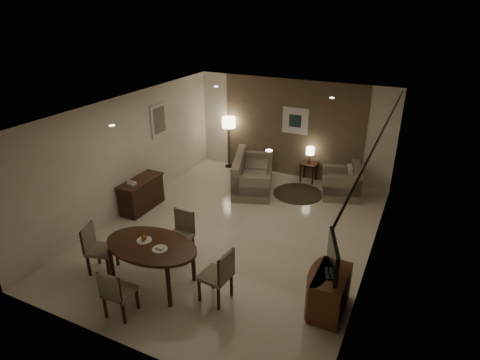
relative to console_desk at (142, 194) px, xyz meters
The scene contains 31 objects.
room_shell 2.70m from the console_desk, ahead, with size 5.50×7.00×2.70m.
taupe_accent 4.39m from the console_desk, 54.45° to the left, with size 3.96×0.03×2.70m, color brown.
curtain_wall 5.26m from the console_desk, ahead, with size 0.08×6.70×2.58m, color beige, non-canonical shape.
curtain_rod 5.64m from the console_desk, ahead, with size 0.03×0.03×6.80m, color black.
art_back_frame 4.49m from the console_desk, 53.18° to the left, with size 0.72×0.03×0.72m, color silver.
art_back_canvas 4.48m from the console_desk, 53.06° to the left, with size 0.34×0.01×0.34m, color #1A3027.
art_left_frame 1.92m from the console_desk, 100.85° to the left, with size 0.03×0.60×0.80m, color silver.
art_left_canvas 1.91m from the console_desk, 100.16° to the left, with size 0.01×0.46×0.64m, color gray.
downlight_nl 3.12m from the console_desk, 58.80° to the right, with size 0.10×0.10×0.01m, color white.
downlight_nr 4.87m from the console_desk, 24.83° to the right, with size 0.10×0.10×0.01m, color white.
downlight_fl 3.12m from the console_desk, 58.80° to the left, with size 0.10×0.10×0.01m, color white.
downlight_fr 4.87m from the console_desk, 24.83° to the left, with size 0.10×0.10×0.01m, color white.
console_desk is the anchor object (origin of this frame).
telephone 0.52m from the console_desk, 90.00° to the right, with size 0.20×0.14×0.09m, color white, non-canonical shape.
tv_cabinet 5.11m from the console_desk, 17.05° to the right, with size 0.48×0.90×0.70m, color brown, non-canonical shape.
flat_tv 5.14m from the console_desk, 17.12° to the right, with size 0.06×0.88×0.60m, color black, non-canonical shape.
dining_table 2.90m from the console_desk, 47.99° to the right, with size 1.70×1.06×0.80m, color #402514, non-canonical shape.
chair_near 3.56m from the console_desk, 57.18° to the right, with size 0.43×0.43×0.88m, color gray, non-canonical shape.
chair_far 2.33m from the console_desk, 34.36° to the right, with size 0.46×0.46×0.94m, color gray, non-canonical shape.
chair_left 2.43m from the console_desk, 68.81° to the right, with size 0.45×0.45×0.92m, color gray, non-canonical shape.
chair_right 3.72m from the console_desk, 33.31° to the right, with size 0.46×0.46×0.96m, color gray, non-canonical shape.
plate_a 2.78m from the console_desk, 50.08° to the right, with size 0.26×0.26×0.02m, color white.
plate_b 3.12m from the console_desk, 45.58° to the right, with size 0.26×0.26×0.02m, color white.
fruit_apple 2.79m from the console_desk, 50.08° to the right, with size 0.09×0.09×0.09m, color #B95115.
napkin 3.12m from the console_desk, 45.58° to the right, with size 0.12×0.08×0.03m, color white.
round_rug 3.93m from the console_desk, 37.19° to the left, with size 1.28×1.28×0.01m, color #393020.
sofa 2.92m from the console_desk, 49.05° to the left, with size 0.94×1.89×0.89m, color gray, non-canonical shape.
armchair 4.94m from the console_desk, 33.68° to the left, with size 0.95×0.90×0.84m, color gray, non-canonical shape.
side_table 4.50m from the console_desk, 46.05° to the left, with size 0.42×0.42×0.54m, color black, non-canonical shape.
table_lamp 4.53m from the console_desk, 46.16° to the left, with size 0.22×0.22×0.50m, color #FFEAC1, non-canonical shape.
floor_lamp 3.35m from the console_desk, 78.39° to the left, with size 0.38×0.38×1.52m, color #FFE5B7, non-canonical shape.
Camera 1 is at (3.29, -6.68, 4.59)m, focal length 30.00 mm.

